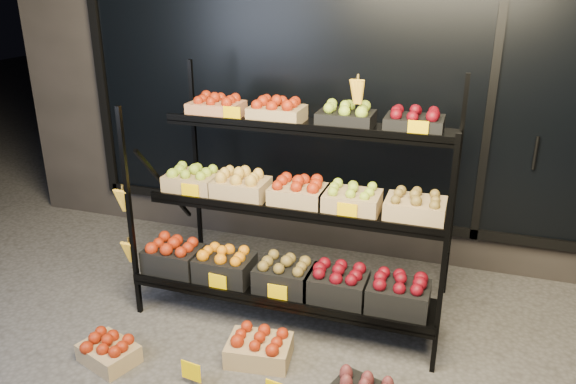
% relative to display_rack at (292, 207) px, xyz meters
% --- Properties ---
extents(ground, '(24.00, 24.00, 0.00)m').
position_rel_display_rack_xyz_m(ground, '(0.02, -0.60, -0.79)').
color(ground, '#514F4C').
rests_on(ground, ground).
extents(building, '(6.00, 2.08, 3.50)m').
position_rel_display_rack_xyz_m(building, '(0.02, 1.99, 0.96)').
color(building, '#2D2826').
rests_on(building, ground).
extents(display_rack, '(2.18, 1.02, 1.75)m').
position_rel_display_rack_xyz_m(display_rack, '(0.00, 0.00, 0.00)').
color(display_rack, black).
rests_on(display_rack, ground).
extents(tag_floor_a, '(0.13, 0.01, 0.12)m').
position_rel_display_rack_xyz_m(tag_floor_a, '(-0.29, -1.00, -0.73)').
color(tag_floor_a, '#F6C100').
rests_on(tag_floor_a, ground).
extents(floor_crate_left, '(0.41, 0.35, 0.18)m').
position_rel_display_rack_xyz_m(floor_crate_left, '(-0.88, -0.97, -0.70)').
color(floor_crate_left, tan).
rests_on(floor_crate_left, ground).
extents(floor_crate_midright, '(0.43, 0.34, 0.20)m').
position_rel_display_rack_xyz_m(floor_crate_midright, '(-0.00, -0.65, -0.69)').
color(floor_crate_midright, tan).
rests_on(floor_crate_midright, ground).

